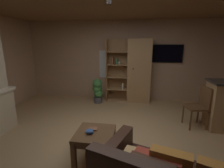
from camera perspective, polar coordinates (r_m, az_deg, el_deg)
name	(u,v)px	position (r m, az deg, el deg)	size (l,w,h in m)	color
floor	(109,143)	(3.37, -1.07, -19.49)	(6.34, 5.47, 0.02)	tan
wall_back	(123,61)	(5.60, 3.63, 7.87)	(6.46, 0.06, 2.55)	tan
window_pane_back	(108,64)	(5.64, -1.46, 6.75)	(0.56, 0.01, 0.91)	white
bookshelf_cabinet	(136,71)	(5.34, 8.21, 4.29)	(1.39, 0.41, 1.98)	#A87F51
coffee_table	(95,138)	(2.79, -5.83, -17.68)	(0.59, 0.61, 0.47)	brown
table_book_0	(93,129)	(2.81, -6.49, -14.95)	(0.13, 0.11, 0.02)	brown
table_book_1	(90,131)	(2.70, -7.64, -15.64)	(0.10, 0.10, 0.03)	#2D4C8C
dining_chair	(200,104)	(4.19, 27.68, -6.09)	(0.49, 0.49, 0.92)	brown
potted_floor_plant	(98,90)	(5.28, -4.91, -2.07)	(0.33, 0.34, 0.78)	#4C4C51
wall_mounted_tv	(166,54)	(5.57, 18.05, 9.81)	(0.98, 0.06, 0.55)	black
track_light_spot_1	(109,1)	(2.97, -0.98, 26.36)	(0.07, 0.07, 0.09)	black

